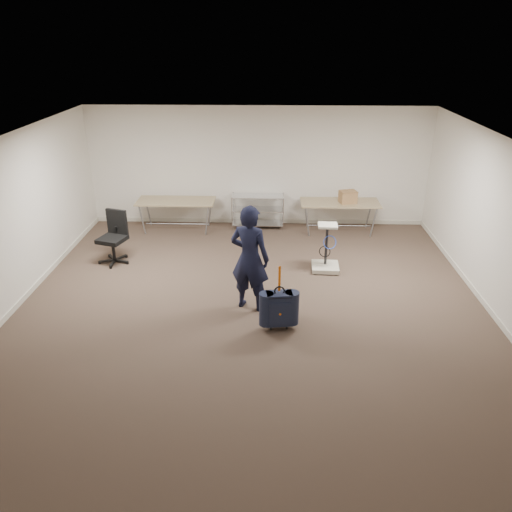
{
  "coord_description": "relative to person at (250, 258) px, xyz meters",
  "views": [
    {
      "loc": [
        0.31,
        -7.07,
        4.3
      ],
      "look_at": [
        0.08,
        0.3,
        0.98
      ],
      "focal_mm": 35.0,
      "sensor_mm": 36.0,
      "label": 1
    }
  ],
  "objects": [
    {
      "name": "ground",
      "position": [
        0.03,
        -0.36,
        -0.91
      ],
      "size": [
        9.0,
        9.0,
        0.0
      ],
      "primitive_type": "plane",
      "color": "#443429",
      "rests_on": "ground"
    },
    {
      "name": "room_shell",
      "position": [
        0.03,
        1.02,
        -0.86
      ],
      "size": [
        8.0,
        9.0,
        9.0
      ],
      "color": "white",
      "rests_on": "ground"
    },
    {
      "name": "folding_table_left",
      "position": [
        -1.87,
        3.59,
        -0.24
      ],
      "size": [
        1.8,
        0.75,
        0.73
      ],
      "color": "#957E5B",
      "rests_on": "ground"
    },
    {
      "name": "folding_table_right",
      "position": [
        1.93,
        3.59,
        -0.24
      ],
      "size": [
        1.8,
        0.75,
        0.73
      ],
      "color": "#957E5B",
      "rests_on": "ground"
    },
    {
      "name": "wire_shelf",
      "position": [
        0.03,
        3.84,
        -0.47
      ],
      "size": [
        1.22,
        0.47,
        0.8
      ],
      "color": "silver",
      "rests_on": "ground"
    },
    {
      "name": "person",
      "position": [
        0.0,
        0.0,
        0.0
      ],
      "size": [
        0.77,
        0.63,
        1.83
      ],
      "primitive_type": "imported",
      "rotation": [
        0.0,
        0.0,
        2.8
      ],
      "color": "black",
      "rests_on": "ground"
    },
    {
      "name": "suitcase",
      "position": [
        0.48,
        -0.69,
        -0.54
      ],
      "size": [
        0.43,
        0.28,
        1.09
      ],
      "color": "black",
      "rests_on": "ground"
    },
    {
      "name": "office_chair",
      "position": [
        -2.83,
        1.78,
        -0.59
      ],
      "size": [
        0.64,
        0.64,
        1.06
      ],
      "color": "black",
      "rests_on": "ground"
    },
    {
      "name": "equipment_cart",
      "position": [
        1.42,
        1.5,
        -0.66
      ],
      "size": [
        0.54,
        0.54,
        0.96
      ],
      "color": "beige",
      "rests_on": "ground"
    },
    {
      "name": "cardboard_box",
      "position": [
        2.09,
        3.55,
        -0.04
      ],
      "size": [
        0.42,
        0.36,
        0.28
      ],
      "primitive_type": "cube",
      "rotation": [
        0.0,
        0.0,
        0.24
      ],
      "color": "#8D5D41",
      "rests_on": "folding_table_right"
    }
  ]
}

